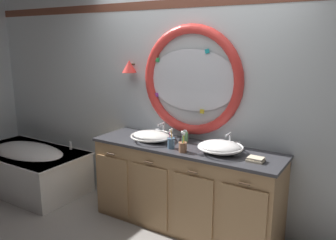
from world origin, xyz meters
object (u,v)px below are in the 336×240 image
object	(u,v)px
sink_basin_left	(152,136)
toothbrush_holder_left	(171,142)
bathtub	(29,166)
toothbrush_holder_right	(183,146)
sink_basin_right	(220,147)
soap_dispenser	(185,137)
folded_hand_towel	(256,160)

from	to	relation	value
sink_basin_left	toothbrush_holder_left	distance (m)	0.34
bathtub	toothbrush_holder_right	xyz separation A→B (m)	(2.30, 0.08, 0.63)
bathtub	sink_basin_right	bearing A→B (deg)	5.21
toothbrush_holder_right	soap_dispenser	world-z (taller)	toothbrush_holder_right
sink_basin_left	soap_dispenser	size ratio (longest dim) A/B	3.25
sink_basin_left	bathtub	bearing A→B (deg)	-172.54
toothbrush_holder_left	folded_hand_towel	xyz separation A→B (m)	(0.84, 0.07, -0.04)
bathtub	sink_basin_right	world-z (taller)	sink_basin_right
bathtub	folded_hand_towel	bearing A→B (deg)	3.66
sink_basin_left	sink_basin_right	xyz separation A→B (m)	(0.80, 0.00, 0.01)
folded_hand_towel	bathtub	bearing A→B (deg)	-176.34
bathtub	sink_basin_left	xyz separation A→B (m)	(1.83, 0.24, 0.63)
sink_basin_right	toothbrush_holder_left	xyz separation A→B (m)	(-0.48, -0.12, -0.00)
bathtub	toothbrush_holder_left	xyz separation A→B (m)	(2.14, 0.12, 0.63)
sink_basin_right	sink_basin_left	bearing A→B (deg)	-180.00
sink_basin_left	folded_hand_towel	world-z (taller)	sink_basin_left
soap_dispenser	folded_hand_towel	distance (m)	0.84
sink_basin_left	toothbrush_holder_left	size ratio (longest dim) A/B	2.22
sink_basin_right	toothbrush_holder_right	xyz separation A→B (m)	(-0.32, -0.16, -0.00)
sink_basin_left	toothbrush_holder_left	world-z (taller)	toothbrush_holder_left
sink_basin_left	toothbrush_holder_left	bearing A→B (deg)	-20.44
sink_basin_right	folded_hand_towel	bearing A→B (deg)	-7.62
soap_dispenser	folded_hand_towel	xyz separation A→B (m)	(0.82, -0.18, -0.04)
bathtub	toothbrush_holder_left	distance (m)	2.24
sink_basin_right	toothbrush_holder_left	bearing A→B (deg)	-166.32
toothbrush_holder_left	sink_basin_left	bearing A→B (deg)	159.56
bathtub	folded_hand_towel	distance (m)	3.05
folded_hand_towel	toothbrush_holder_right	bearing A→B (deg)	-170.75
toothbrush_holder_right	folded_hand_towel	world-z (taller)	toothbrush_holder_right
bathtub	sink_basin_left	bearing A→B (deg)	7.46
sink_basin_left	folded_hand_towel	distance (m)	1.16
bathtub	sink_basin_right	xyz separation A→B (m)	(2.62, 0.24, 0.64)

